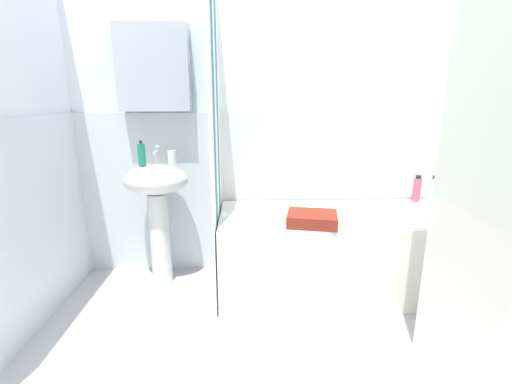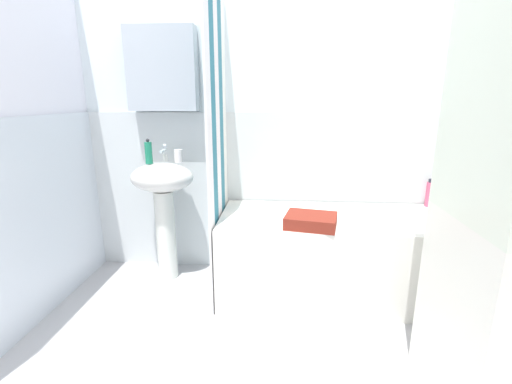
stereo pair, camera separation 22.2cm
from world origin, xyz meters
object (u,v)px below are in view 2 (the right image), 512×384
object	(u,v)px
towel_folded	(311,221)
bathtub	(344,256)
lotion_bottle	(430,194)
body_wash_bottle	(447,195)
sink	(163,195)
toothbrush_cup	(178,156)
soap_dispenser	(149,152)

from	to	relation	value
towel_folded	bathtub	bearing A→B (deg)	38.92
bathtub	lotion_bottle	distance (m)	0.77
body_wash_bottle	bathtub	bearing A→B (deg)	-161.72
sink	toothbrush_cup	bearing A→B (deg)	31.58
toothbrush_cup	bathtub	bearing A→B (deg)	-10.07
toothbrush_cup	sink	bearing A→B (deg)	-148.42
sink	bathtub	xyz separation A→B (m)	(1.26, -0.14, -0.35)
sink	body_wash_bottle	distance (m)	1.98
toothbrush_cup	bathtub	world-z (taller)	toothbrush_cup
lotion_bottle	towel_folded	size ratio (longest dim) A/B	0.67
sink	toothbrush_cup	distance (m)	0.30
bathtub	lotion_bottle	size ratio (longest dim) A/B	8.23
sink	bathtub	world-z (taller)	sink
sink	lotion_bottle	xyz separation A→B (m)	(1.88, 0.14, 0.01)
bathtub	soap_dispenser	bearing A→B (deg)	174.51
toothbrush_cup	lotion_bottle	distance (m)	1.79
soap_dispenser	lotion_bottle	xyz separation A→B (m)	(1.96, 0.15, -0.29)
soap_dispenser	towel_folded	xyz separation A→B (m)	(1.09, -0.33, -0.35)
soap_dispenser	body_wash_bottle	size ratio (longest dim) A/B	0.84
soap_dispenser	towel_folded	world-z (taller)	soap_dispenser
towel_folded	soap_dispenser	bearing A→B (deg)	163.29
body_wash_bottle	lotion_bottle	world-z (taller)	body_wash_bottle
toothbrush_cup	body_wash_bottle	size ratio (longest dim) A/B	0.43
lotion_bottle	towel_folded	distance (m)	0.99
lotion_bottle	sink	bearing A→B (deg)	-175.85
toothbrush_cup	towel_folded	world-z (taller)	toothbrush_cup
bathtub	body_wash_bottle	xyz separation A→B (m)	(0.72, 0.24, 0.37)
toothbrush_cup	body_wash_bottle	bearing A→B (deg)	1.00
body_wash_bottle	towel_folded	size ratio (longest dim) A/B	0.69
body_wash_bottle	lotion_bottle	xyz separation A→B (m)	(-0.10, 0.04, -0.00)
bathtub	lotion_bottle	bearing A→B (deg)	24.05
sink	toothbrush_cup	size ratio (longest dim) A/B	9.70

